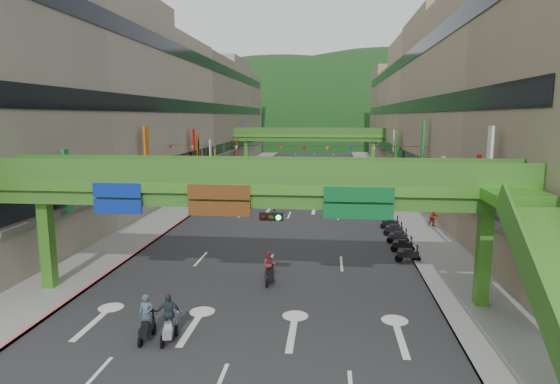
{
  "coord_description": "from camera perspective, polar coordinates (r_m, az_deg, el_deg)",
  "views": [
    {
      "loc": [
        3.66,
        -16.31,
        9.13
      ],
      "look_at": [
        0.0,
        18.0,
        3.5
      ],
      "focal_mm": 30.0,
      "sensor_mm": 36.0,
      "label": 1
    }
  ],
  "objects": [
    {
      "name": "hill_right",
      "position": [
        197.68,
        12.35,
        6.41
      ],
      "size": [
        208.0,
        176.0,
        128.0
      ],
      "primitive_type": "ellipsoid",
      "color": "#1C4419",
      "rests_on": "ground"
    },
    {
      "name": "scooter_rider_mid",
      "position": [
        25.88,
        -1.29,
        -9.19
      ],
      "size": [
        0.82,
        1.59,
        1.85
      ],
      "color": "black",
      "rests_on": "ground"
    },
    {
      "name": "scooter_rider_left",
      "position": [
        20.16,
        -13.43,
        -14.69
      ],
      "size": [
        1.06,
        1.59,
        2.06
      ],
      "color": "gray",
      "rests_on": "ground"
    },
    {
      "name": "hill_left",
      "position": [
        177.53,
        0.04,
        6.32
      ],
      "size": [
        168.0,
        140.0,
        112.0
      ],
      "primitive_type": "ellipsoid",
      "color": "#1C4419",
      "rests_on": "ground"
    },
    {
      "name": "parked_scooter_row",
      "position": [
        34.88,
        14.2,
        -5.31
      ],
      "size": [
        1.6,
        9.35,
        1.08
      ],
      "color": "black",
      "rests_on": "ground"
    },
    {
      "name": "bunting_string",
      "position": [
        46.56,
        1.57,
        5.36
      ],
      "size": [
        26.0,
        0.36,
        0.47
      ],
      "color": "black",
      "rests_on": "ground"
    },
    {
      "name": "pedestrian_red",
      "position": [
        40.38,
        18.19,
        -3.09
      ],
      "size": [
        0.89,
        0.74,
        1.63
      ],
      "primitive_type": "imported",
      "rotation": [
        0.0,
        0.0,
        0.17
      ],
      "color": "#A42718",
      "rests_on": "ground"
    },
    {
      "name": "building_row_right",
      "position": [
        68.05,
        19.3,
        9.03
      ],
      "size": [
        12.8,
        95.0,
        19.0
      ],
      "color": "gray",
      "rests_on": "ground"
    },
    {
      "name": "car_yellow",
      "position": [
        89.7,
        6.57,
        3.8
      ],
      "size": [
        2.08,
        4.14,
        1.35
      ],
      "primitive_type": "imported",
      "rotation": [
        0.0,
        0.0,
        0.13
      ],
      "color": "gold",
      "rests_on": "ground"
    },
    {
      "name": "road_slab",
      "position": [
        67.04,
        2.9,
        1.44
      ],
      "size": [
        18.0,
        140.0,
        0.02
      ],
      "primitive_type": "cube",
      "color": "#28282B",
      "rests_on": "ground"
    },
    {
      "name": "car_silver",
      "position": [
        55.86,
        -4.99,
        0.63
      ],
      "size": [
        2.31,
        4.87,
        1.54
      ],
      "primitive_type": "imported",
      "rotation": [
        0.0,
        0.0,
        0.15
      ],
      "color": "#9FA0A8",
      "rests_on": "ground"
    },
    {
      "name": "overpass_near",
      "position": [
        22.21,
        -1.06,
        -0.91
      ],
      "size": [
        28.0,
        12.27,
        7.1
      ],
      "color": "#4C9E2D",
      "rests_on": "ground"
    },
    {
      "name": "pedestrian_blue",
      "position": [
        53.86,
        13.65,
        0.18
      ],
      "size": [
        0.87,
        0.62,
        1.74
      ],
      "primitive_type": "imported",
      "rotation": [
        0.0,
        0.0,
        3.26
      ],
      "color": "#324553",
      "rests_on": "ground"
    },
    {
      "name": "sidewalk_left",
      "position": [
        68.51,
        -6.33,
        1.62
      ],
      "size": [
        4.0,
        140.0,
        0.15
      ],
      "primitive_type": "cube",
      "color": "gray",
      "rests_on": "ground"
    },
    {
      "name": "building_row_left",
      "position": [
        70.05,
        -12.9,
        9.31
      ],
      "size": [
        12.8,
        95.0,
        19.0
      ],
      "color": "#9E937F",
      "rests_on": "ground"
    },
    {
      "name": "scooter_rider_far",
      "position": [
        68.18,
        -1.16,
        2.47
      ],
      "size": [
        0.9,
        1.6,
        2.09
      ],
      "color": "maroon",
      "rests_on": "ground"
    },
    {
      "name": "sidewalk_right",
      "position": [
        67.33,
        12.29,
        1.32
      ],
      "size": [
        4.0,
        140.0,
        0.15
      ],
      "primitive_type": "cube",
      "color": "gray",
      "rests_on": "ground"
    },
    {
      "name": "curb_left",
      "position": [
        68.13,
        -4.77,
        1.61
      ],
      "size": [
        0.2,
        140.0,
        0.18
      ],
      "primitive_type": "cube",
      "color": "#CC5959",
      "rests_on": "ground"
    },
    {
      "name": "ground",
      "position": [
        19.05,
        -6.09,
        -19.43
      ],
      "size": [
        320.0,
        320.0,
        0.0
      ],
      "primitive_type": "plane",
      "color": "black",
      "rests_on": "ground"
    },
    {
      "name": "overpass_far",
      "position": [
        81.48,
        3.53,
        6.63
      ],
      "size": [
        28.0,
        2.2,
        7.1
      ],
      "color": "#4C9E2D",
      "rests_on": "ground"
    },
    {
      "name": "scooter_rider_near",
      "position": [
        20.52,
        -15.96,
        -14.73
      ],
      "size": [
        0.65,
        1.6,
        1.97
      ],
      "color": "black",
      "rests_on": "ground"
    },
    {
      "name": "curb_right",
      "position": [
        67.15,
        10.68,
        1.37
      ],
      "size": [
        0.2,
        140.0,
        0.18
      ],
      "primitive_type": "cube",
      "color": "gray",
      "rests_on": "ground"
    },
    {
      "name": "pedestrian_dark",
      "position": [
        48.8,
        16.07,
        -0.98
      ],
      "size": [
        0.92,
        0.46,
        1.52
      ],
      "primitive_type": "imported",
      "rotation": [
        0.0,
        0.0,
        0.1
      ],
      "color": "#21222B",
      "rests_on": "ground"
    }
  ]
}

